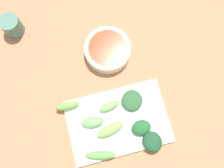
{
  "coord_description": "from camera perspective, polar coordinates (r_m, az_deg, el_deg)",
  "views": [
    {
      "loc": [
        0.14,
        -0.06,
        0.78
      ],
      "look_at": [
        -0.04,
        -0.01,
        0.05
      ],
      "focal_mm": 42.4,
      "sensor_mm": 36.0,
      "label": 1
    }
  ],
  "objects": [
    {
      "name": "tabletop",
      "position": [
        0.79,
        1.7,
        -3.06
      ],
      "size": [
        2.1,
        2.1,
        0.02
      ],
      "primitive_type": "cube",
      "color": "#9A6D4B",
      "rests_on": "ground"
    },
    {
      "name": "sauce_bowl",
      "position": [
        0.79,
        -1.21,
        7.28
      ],
      "size": [
        0.14,
        0.14,
        0.04
      ],
      "color": "silver",
      "rests_on": "tabletop"
    },
    {
      "name": "serving_plate",
      "position": [
        0.76,
        1.26,
        -8.13
      ],
      "size": [
        0.19,
        0.28,
        0.01
      ],
      "primitive_type": "cube",
      "color": "white",
      "rests_on": "tabletop"
    },
    {
      "name": "broccoli_stalk_0",
      "position": [
        0.75,
        -4.23,
        -8.19
      ],
      "size": [
        0.04,
        0.07,
        0.02
      ],
      "primitive_type": "ellipsoid",
      "rotation": [
        0.0,
        0.0,
        -0.11
      ],
      "color": "#64A75B",
      "rests_on": "serving_plate"
    },
    {
      "name": "broccoli_leafy_1",
      "position": [
        0.76,
        4.34,
        -3.55
      ],
      "size": [
        0.08,
        0.08,
        0.02
      ],
      "primitive_type": "ellipsoid",
      "rotation": [
        0.0,
        0.0,
        -0.34
      ],
      "color": "#2A5732",
      "rests_on": "serving_plate"
    },
    {
      "name": "broccoli_stalk_2",
      "position": [
        0.75,
        -0.58,
        -4.79
      ],
      "size": [
        0.04,
        0.06,
        0.02
      ],
      "primitive_type": "ellipsoid",
      "rotation": [
        0.0,
        0.0,
        0.19
      ],
      "color": "#6EB058",
      "rests_on": "serving_plate"
    },
    {
      "name": "broccoli_leafy_3",
      "position": [
        0.74,
        6.35,
        -9.33
      ],
      "size": [
        0.04,
        0.05,
        0.03
      ],
      "primitive_type": "ellipsoid",
      "rotation": [
        0.0,
        0.0,
        -0.02
      ],
      "color": "#1D5C2C",
      "rests_on": "serving_plate"
    },
    {
      "name": "broccoli_leafy_4",
      "position": [
        0.75,
        8.71,
        -12.2
      ],
      "size": [
        0.07,
        0.07,
        0.02
      ],
      "primitive_type": "ellipsoid",
      "rotation": [
        0.0,
        0.0,
        0.25
      ],
      "color": "#1A462A",
      "rests_on": "serving_plate"
    },
    {
      "name": "broccoli_stalk_5",
      "position": [
        0.74,
        -2.45,
        -15.06
      ],
      "size": [
        0.04,
        0.09,
        0.02
      ],
      "primitive_type": "ellipsoid",
      "rotation": [
        0.0,
        0.0,
        -0.24
      ],
      "color": "#5CB74C",
      "rests_on": "serving_plate"
    },
    {
      "name": "broccoli_stalk_6",
      "position": [
        0.76,
        -9.6,
        -4.68
      ],
      "size": [
        0.02,
        0.07,
        0.03
      ],
      "primitive_type": "ellipsoid",
      "rotation": [
        0.0,
        0.0,
        -0.03
      ],
      "color": "#6AAD47",
      "rests_on": "serving_plate"
    },
    {
      "name": "broccoli_stalk_7",
      "position": [
        0.74,
        -0.34,
        -9.81
      ],
      "size": [
        0.05,
        0.08,
        0.02
      ],
      "primitive_type": "ellipsoid",
      "rotation": [
        0.0,
        0.0,
        0.22
      ],
      "color": "#75A351",
      "rests_on": "serving_plate"
    },
    {
      "name": "tea_cup",
      "position": [
        0.87,
        -20.77,
        11.64
      ],
      "size": [
        0.06,
        0.06,
        0.06
      ],
      "primitive_type": "cylinder",
      "color": "#476E64",
      "rests_on": "tabletop"
    }
  ]
}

